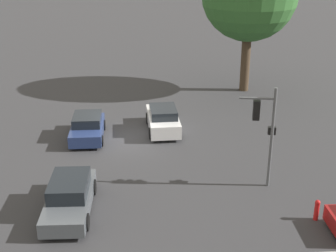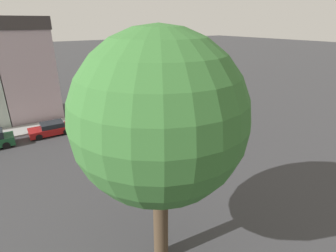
% 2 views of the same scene
% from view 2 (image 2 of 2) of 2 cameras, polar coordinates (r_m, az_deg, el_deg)
% --- Properties ---
extents(ground_plane, '(300.00, 300.00, 0.00)m').
position_cam_2_polar(ground_plane, '(24.72, 5.13, -4.11)').
color(ground_plane, '#333335').
extents(street_tree, '(6.95, 6.95, 10.74)m').
position_cam_2_polar(street_tree, '(10.27, -1.88, 1.67)').
color(street_tree, '#423323').
rests_on(street_tree, ground_plane).
extents(traffic_signal, '(0.49, 1.76, 4.80)m').
position_cam_2_polar(traffic_signal, '(25.32, -14.70, 3.53)').
color(traffic_signal, '#515456').
rests_on(traffic_signal, ground_plane).
extents(crossing_car_0, '(4.11, 1.98, 1.50)m').
position_cam_2_polar(crossing_car_0, '(22.15, 2.45, -5.20)').
color(crossing_car_0, silver).
rests_on(crossing_car_0, ground_plane).
extents(crossing_car_1, '(4.61, 1.99, 1.45)m').
position_cam_2_polar(crossing_car_1, '(31.12, -0.32, 2.91)').
color(crossing_car_1, '#4C5156').
rests_on(crossing_car_1, ground_plane).
extents(crossing_car_2, '(3.83, 1.90, 1.36)m').
position_cam_2_polar(crossing_car_2, '(25.34, 9.52, -2.06)').
color(crossing_car_2, navy).
rests_on(crossing_car_2, ground_plane).
extents(parked_car_0, '(2.03, 4.16, 1.26)m').
position_cam_2_polar(parked_car_0, '(29.19, -24.07, -0.55)').
color(parked_car_0, maroon).
rests_on(parked_car_0, ground_plane).
extents(fire_hydrant, '(0.22, 0.22, 0.92)m').
position_cam_2_polar(fire_hydrant, '(28.58, -19.28, -0.55)').
color(fire_hydrant, red).
rests_on(fire_hydrant, ground_plane).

